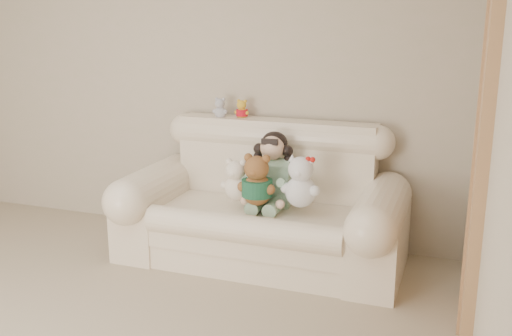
{
  "coord_description": "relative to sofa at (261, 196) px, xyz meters",
  "views": [
    {
      "loc": [
        2.12,
        -1.93,
        1.79
      ],
      "look_at": [
        0.74,
        1.9,
        0.75
      ],
      "focal_mm": 41.29,
      "sensor_mm": 36.0,
      "label": 1
    }
  ],
  "objects": [
    {
      "name": "sofa",
      "position": [
        0.0,
        0.0,
        0.0
      ],
      "size": [
        2.1,
        0.95,
        1.03
      ],
      "primitive_type": null,
      "color": "beige",
      "rests_on": "floor"
    },
    {
      "name": "wall_right",
      "position": [
        1.51,
        -2.0,
        0.78
      ],
      "size": [
        0.0,
        5.0,
        5.0
      ],
      "primitive_type": "plane",
      "rotation": [
        1.57,
        0.0,
        -1.57
      ],
      "color": "#BFAB98",
      "rests_on": "ground"
    },
    {
      "name": "brown_teddy",
      "position": [
        0.03,
        -0.17,
        0.2
      ],
      "size": [
        0.33,
        0.29,
        0.44
      ],
      "primitive_type": null,
      "rotation": [
        0.0,
        0.0,
        0.33
      ],
      "color": "brown",
      "rests_on": "sofa"
    },
    {
      "name": "wall_back",
      "position": [
        -0.74,
        0.5,
        0.78
      ],
      "size": [
        4.5,
        0.0,
        4.5
      ],
      "primitive_type": "plane",
      "rotation": [
        1.57,
        0.0,
        0.0
      ],
      "color": "#BFAB98",
      "rests_on": "ground"
    },
    {
      "name": "grey_mini_plush",
      "position": [
        -0.46,
        0.34,
        0.6
      ],
      "size": [
        0.13,
        0.1,
        0.2
      ],
      "primitive_type": null,
      "rotation": [
        0.0,
        0.0,
        -0.01
      ],
      "color": "#B5B4BB",
      "rests_on": "sofa"
    },
    {
      "name": "cream_teddy",
      "position": [
        -0.15,
        -0.11,
        0.17
      ],
      "size": [
        0.26,
        0.22,
        0.36
      ],
      "primitive_type": null,
      "rotation": [
        0.0,
        0.0,
        -0.17
      ],
      "color": "white",
      "rests_on": "sofa"
    },
    {
      "name": "door_panel",
      "position": [
        1.48,
        -0.6,
        0.54
      ],
      "size": [
        0.06,
        0.9,
        2.1
      ],
      "primitive_type": "cube",
      "color": "#9E7243",
      "rests_on": "floor"
    },
    {
      "name": "yellow_mini_bear",
      "position": [
        -0.29,
        0.37,
        0.59
      ],
      "size": [
        0.13,
        0.11,
        0.19
      ],
      "primitive_type": null,
      "rotation": [
        0.0,
        0.0,
        -0.16
      ],
      "color": "yellow",
      "rests_on": "sofa"
    },
    {
      "name": "white_cat",
      "position": [
        0.33,
        -0.1,
        0.21
      ],
      "size": [
        0.34,
        0.31,
        0.44
      ],
      "primitive_type": null,
      "rotation": [
        0.0,
        0.0,
        0.37
      ],
      "color": "white",
      "rests_on": "sofa"
    },
    {
      "name": "seated_child",
      "position": [
        0.07,
        0.08,
        0.19
      ],
      "size": [
        0.39,
        0.45,
        0.57
      ],
      "primitive_type": null,
      "rotation": [
        0.0,
        0.0,
        0.11
      ],
      "color": "#2B783B",
      "rests_on": "sofa"
    }
  ]
}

